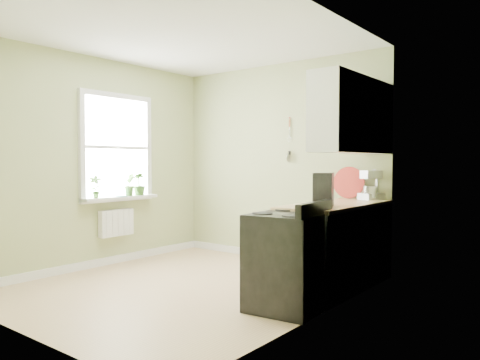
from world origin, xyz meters
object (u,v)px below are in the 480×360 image
Objects in this scene: coffee_maker at (323,190)px; kettle at (323,193)px; stove at (289,260)px; stand_mixer at (373,186)px.

kettle is at bearing 118.37° from coffee_maker.
stove is 0.85m from coffee_maker.
stand_mixer is 1.11m from coffee_maker.
stand_mixer is (0.11, 1.69, 0.62)m from stove.
coffee_maker is at bearing -61.63° from kettle.
stand_mixer reaches higher than coffee_maker.
kettle is (-0.34, -0.60, -0.07)m from stand_mixer.
stand_mixer reaches higher than stove.
coffee_maker reaches higher than stove.
coffee_maker is at bearing -93.56° from stand_mixer.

